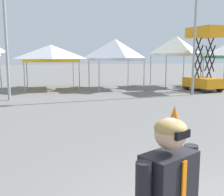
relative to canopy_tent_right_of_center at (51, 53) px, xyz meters
The scene contains 6 objects.
canopy_tent_right_of_center is the anchor object (origin of this frame).
canopy_tent_far_left 4.29m from the canopy_tent_right_of_center, 12.12° to the right, with size 3.25×3.25×3.33m.
canopy_tent_far_right 8.80m from the canopy_tent_right_of_center, ahead, with size 2.93×2.93×3.59m.
scissor_lift 9.98m from the canopy_tent_right_of_center, 20.77° to the right, with size 1.78×2.51×3.98m.
light_pole_near_lift 9.53m from the canopy_tent_right_of_center, 32.83° to the right, with size 0.36×0.36×8.98m.
traffic_cone_near_barrier 11.15m from the canopy_tent_right_of_center, 69.30° to the right, with size 0.32×0.32×0.49m, color orange.
Camera 1 is at (-2.06, -2.48, 2.22)m, focal length 43.79 mm.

